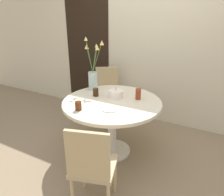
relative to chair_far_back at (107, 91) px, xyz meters
name	(u,v)px	position (x,y,z in m)	size (l,w,h in m)	color
ground_plane	(112,151)	(0.52, -0.80, -0.53)	(16.00, 16.00, 0.00)	#89755B
wall_back	(147,44)	(0.52, 0.41, 0.77)	(8.00, 0.05, 2.60)	beige
doorway_panel	(88,55)	(-0.64, 0.38, 0.50)	(0.90, 0.01, 2.05)	black
dining_table	(112,110)	(0.52, -0.80, 0.10)	(1.25, 1.25, 0.75)	beige
chair_far_back	(107,91)	(0.00, 0.00, 0.00)	(0.55, 0.55, 0.92)	tan
chair_left_flank	(92,165)	(0.80, -1.72, 0.00)	(0.50, 0.50, 0.92)	tan
birthday_cake	(116,94)	(0.50, -0.67, 0.27)	(0.19, 0.19, 0.14)	white
flower_vase	(93,75)	(0.09, -0.56, 0.44)	(0.26, 0.14, 0.74)	#B2C6C1
side_plate	(110,109)	(0.61, -1.03, 0.23)	(0.21, 0.21, 0.01)	silver
drink_glass_0	(138,94)	(0.78, -0.59, 0.29)	(0.07, 0.07, 0.14)	maroon
drink_glass_1	(96,92)	(0.24, -0.75, 0.28)	(0.07, 0.07, 0.10)	#33190C
drink_glass_2	(78,106)	(0.31, -1.22, 0.28)	(0.08, 0.08, 0.10)	#51280F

